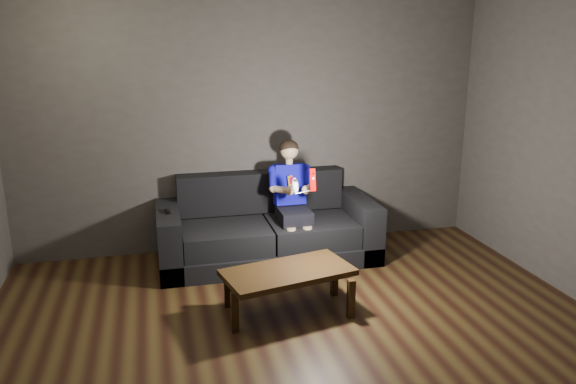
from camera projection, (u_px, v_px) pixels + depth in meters
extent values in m
plane|color=black|center=(319.00, 366.00, 3.96)|extent=(5.00, 5.00, 0.00)
cube|color=#3D3A35|center=(253.00, 124.00, 5.93)|extent=(5.00, 0.04, 2.70)
cube|color=black|center=(268.00, 251.00, 5.83)|extent=(2.21, 0.96, 0.19)
cube|color=black|center=(226.00, 238.00, 5.58)|extent=(0.86, 0.67, 0.23)
cube|color=black|center=(311.00, 231.00, 5.78)|extent=(0.86, 0.67, 0.23)
cube|color=black|center=(260.00, 191.00, 6.03)|extent=(1.77, 0.22, 0.43)
cube|color=black|center=(169.00, 240.00, 5.55)|extent=(0.22, 0.96, 0.60)
cube|color=black|center=(358.00, 225.00, 6.00)|extent=(0.22, 0.96, 0.60)
cube|color=black|center=(294.00, 216.00, 5.67)|extent=(0.31, 0.39, 0.15)
cube|color=#1814A2|center=(289.00, 184.00, 5.79)|extent=(0.31, 0.22, 0.43)
cube|color=gold|center=(291.00, 180.00, 5.69)|extent=(0.10, 0.10, 0.10)
cube|color=red|center=(291.00, 180.00, 5.69)|extent=(0.06, 0.06, 0.07)
cylinder|color=tan|center=(289.00, 162.00, 5.72)|extent=(0.07, 0.07, 0.06)
sphere|color=tan|center=(289.00, 150.00, 5.69)|extent=(0.19, 0.19, 0.19)
ellipsoid|color=black|center=(289.00, 148.00, 5.70)|extent=(0.20, 0.20, 0.17)
cylinder|color=#1814A2|center=(272.00, 179.00, 5.66)|extent=(0.08, 0.23, 0.20)
cylinder|color=#1814A2|center=(309.00, 177.00, 5.75)|extent=(0.08, 0.23, 0.20)
cylinder|color=tan|center=(282.00, 188.00, 5.53)|extent=(0.15, 0.25, 0.11)
cylinder|color=tan|center=(309.00, 186.00, 5.60)|extent=(0.15, 0.25, 0.11)
sphere|color=tan|center=(290.00, 191.00, 5.46)|extent=(0.09, 0.09, 0.09)
sphere|color=tan|center=(306.00, 190.00, 5.49)|extent=(0.09, 0.09, 0.09)
cylinder|color=tan|center=(291.00, 245.00, 5.52)|extent=(0.09, 0.09, 0.35)
cylinder|color=tan|center=(307.00, 243.00, 5.56)|extent=(0.09, 0.09, 0.35)
cube|color=#D30100|center=(312.00, 180.00, 5.24)|extent=(0.05, 0.08, 0.22)
cube|color=#770001|center=(313.00, 174.00, 5.20)|extent=(0.03, 0.01, 0.03)
cylinder|color=white|center=(313.00, 182.00, 5.22)|extent=(0.02, 0.01, 0.02)
ellipsoid|color=white|center=(295.00, 186.00, 5.22)|extent=(0.08, 0.11, 0.16)
cylinder|color=black|center=(296.00, 181.00, 5.17)|extent=(0.03, 0.01, 0.03)
cube|color=black|center=(167.00, 211.00, 5.42)|extent=(0.05, 0.14, 0.03)
cube|color=black|center=(167.00, 208.00, 5.46)|extent=(0.02, 0.02, 0.00)
cube|color=black|center=(288.00, 272.00, 4.65)|extent=(1.15, 0.75, 0.05)
cube|color=black|center=(235.00, 312.00, 4.39)|extent=(0.06, 0.06, 0.34)
cube|color=black|center=(351.00, 299.00, 4.60)|extent=(0.06, 0.06, 0.34)
cube|color=black|center=(227.00, 289.00, 4.79)|extent=(0.06, 0.06, 0.34)
cube|color=black|center=(334.00, 277.00, 5.01)|extent=(0.06, 0.06, 0.34)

